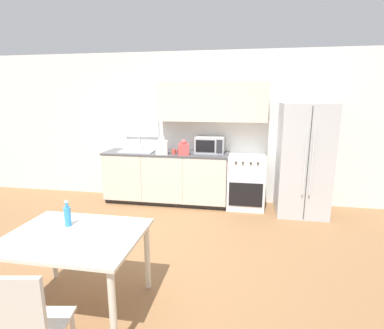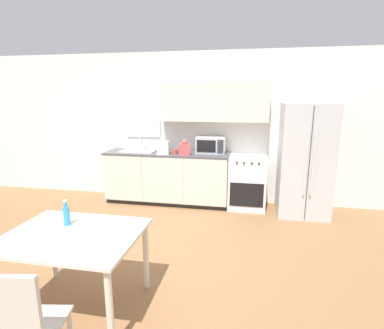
% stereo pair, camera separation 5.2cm
% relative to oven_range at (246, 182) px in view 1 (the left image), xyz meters
% --- Properties ---
extents(ground_plane, '(12.00, 12.00, 0.00)m').
position_rel_oven_range_xyz_m(ground_plane, '(-1.16, -1.94, -0.46)').
color(ground_plane, olive).
extents(wall_back, '(12.00, 0.38, 2.70)m').
position_rel_oven_range_xyz_m(wall_back, '(-1.08, 0.29, 0.98)').
color(wall_back, silver).
rests_on(wall_back, ground_plane).
extents(kitchen_counter, '(2.24, 0.63, 0.94)m').
position_rel_oven_range_xyz_m(kitchen_counter, '(-1.44, -0.01, 0.02)').
color(kitchen_counter, '#333333').
rests_on(kitchen_counter, ground_plane).
extents(oven_range, '(0.63, 0.61, 0.91)m').
position_rel_oven_range_xyz_m(oven_range, '(0.00, 0.00, 0.00)').
color(oven_range, white).
rests_on(oven_range, ground_plane).
extents(refrigerator, '(0.80, 0.81, 1.82)m').
position_rel_oven_range_xyz_m(refrigerator, '(0.91, -0.09, 0.45)').
color(refrigerator, silver).
rests_on(refrigerator, ground_plane).
extents(kitchen_sink, '(0.61, 0.43, 0.26)m').
position_rel_oven_range_xyz_m(kitchen_sink, '(-1.97, 0.00, 0.50)').
color(kitchen_sink, '#B7BABC').
rests_on(kitchen_sink, kitchen_counter).
extents(microwave, '(0.51, 0.34, 0.29)m').
position_rel_oven_range_xyz_m(microwave, '(-0.66, 0.10, 0.63)').
color(microwave, '#B7BABC').
rests_on(microwave, kitchen_counter).
extents(coffee_mug, '(0.11, 0.08, 0.09)m').
position_rel_oven_range_xyz_m(coffee_mug, '(-1.26, -0.13, 0.53)').
color(coffee_mug, '#BF4C3F').
rests_on(coffee_mug, kitchen_counter).
extents(grocery_bag_0, '(0.23, 0.21, 0.31)m').
position_rel_oven_range_xyz_m(grocery_bag_0, '(-1.46, -0.18, 0.62)').
color(grocery_bag_0, silver).
rests_on(grocery_bag_0, kitchen_counter).
extents(grocery_bag_1, '(0.21, 0.19, 0.27)m').
position_rel_oven_range_xyz_m(grocery_bag_1, '(-1.07, -0.19, 0.60)').
color(grocery_bag_1, '#D14C4C').
rests_on(grocery_bag_1, kitchen_counter).
extents(dining_table, '(1.17, 0.92, 0.73)m').
position_rel_oven_range_xyz_m(dining_table, '(-1.49, -2.93, 0.18)').
color(dining_table, beige).
rests_on(dining_table, ground_plane).
extents(dining_chair_near, '(0.46, 0.46, 0.93)m').
position_rel_oven_range_xyz_m(dining_chair_near, '(-1.33, -3.77, 0.08)').
color(dining_chair_near, beige).
rests_on(dining_chair_near, ground_plane).
extents(drink_bottle, '(0.06, 0.06, 0.25)m').
position_rel_oven_range_xyz_m(drink_bottle, '(-1.64, -2.77, 0.38)').
color(drink_bottle, '#338CD8').
rests_on(drink_bottle, dining_table).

